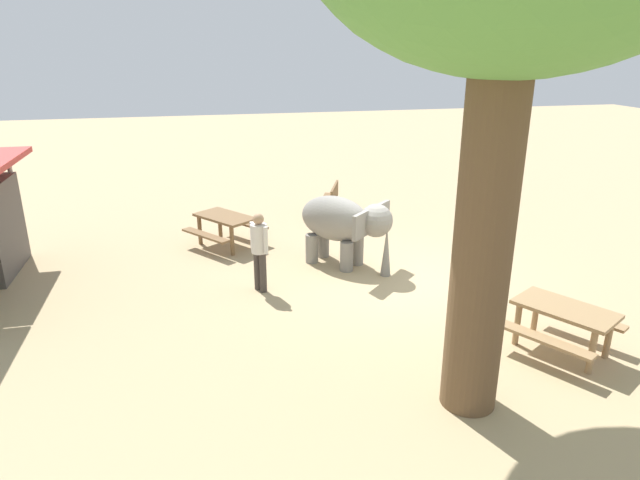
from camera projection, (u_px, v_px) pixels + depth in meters
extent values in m
plane|color=tan|center=(397.00, 279.00, 11.77)|extent=(60.00, 60.00, 0.00)
cylinder|color=gray|center=(357.00, 250.00, 12.49)|extent=(0.29, 0.29, 0.67)
cylinder|color=gray|center=(347.00, 256.00, 12.12)|extent=(0.29, 0.29, 0.67)
cylinder|color=gray|center=(323.00, 243.00, 12.96)|extent=(0.29, 0.29, 0.67)
cylinder|color=gray|center=(312.00, 248.00, 12.59)|extent=(0.29, 0.29, 0.67)
ellipsoid|color=gray|center=(335.00, 218.00, 12.30)|extent=(1.78, 1.76, 1.00)
sphere|color=gray|center=(376.00, 221.00, 11.73)|extent=(0.71, 0.71, 0.71)
cone|color=gray|center=(386.00, 251.00, 11.80)|extent=(0.22, 0.22, 1.12)
cube|color=gray|center=(382.00, 214.00, 12.15)|extent=(0.46, 0.48, 0.53)
cube|color=gray|center=(361.00, 225.00, 11.41)|extent=(0.46, 0.48, 0.53)
cylinder|color=#3F3833|center=(257.00, 270.00, 11.18)|extent=(0.14, 0.14, 0.82)
cylinder|color=#3F3833|center=(263.00, 273.00, 11.06)|extent=(0.14, 0.14, 0.82)
cylinder|color=silver|center=(259.00, 238.00, 10.89)|extent=(0.32, 0.32, 0.58)
sphere|color=tan|center=(258.00, 219.00, 10.76)|extent=(0.22, 0.22, 0.22)
cylinder|color=silver|center=(252.00, 235.00, 11.03)|extent=(0.09, 0.09, 0.55)
cylinder|color=silver|center=(266.00, 240.00, 10.74)|extent=(0.09, 0.09, 0.55)
cylinder|color=brown|center=(483.00, 241.00, 6.96)|extent=(0.75, 0.75, 4.76)
cube|color=brown|center=(329.00, 200.00, 16.07)|extent=(1.45, 0.88, 0.06)
cube|color=brown|center=(334.00, 192.00, 15.97)|extent=(1.33, 0.57, 0.40)
cube|color=brown|center=(326.00, 213.00, 15.66)|extent=(0.21, 0.36, 0.42)
cube|color=brown|center=(331.00, 203.00, 16.64)|extent=(0.21, 0.36, 0.42)
cube|color=brown|center=(225.00, 217.00, 13.47)|extent=(1.68, 1.54, 0.06)
cylinder|color=brown|center=(200.00, 230.00, 13.74)|extent=(0.10, 0.10, 0.72)
cylinder|color=brown|center=(220.00, 224.00, 14.20)|extent=(0.10, 0.10, 0.72)
cylinder|color=brown|center=(232.00, 241.00, 13.00)|extent=(0.10, 0.10, 0.72)
cylinder|color=brown|center=(252.00, 234.00, 13.46)|extent=(0.10, 0.10, 0.72)
cube|color=brown|center=(205.00, 235.00, 13.13)|extent=(1.35, 1.09, 0.05)
cube|color=brown|center=(244.00, 223.00, 14.02)|extent=(1.35, 1.09, 0.05)
cube|color=#9E7A51|center=(565.00, 309.00, 8.80)|extent=(1.70, 1.45, 0.06)
cylinder|color=#9E7A51|center=(517.00, 324.00, 9.13)|extent=(0.10, 0.10, 0.72)
cylinder|color=#9E7A51|center=(536.00, 312.00, 9.55)|extent=(0.10, 0.10, 0.72)
cylinder|color=#9E7A51|center=(592.00, 352.00, 8.31)|extent=(0.10, 0.10, 0.72)
cylinder|color=#9E7A51|center=(608.00, 337.00, 8.72)|extent=(0.10, 0.10, 0.72)
cube|color=#9E7A51|center=(545.00, 340.00, 8.50)|extent=(1.42, 0.97, 0.05)
cube|color=#9E7A51|center=(579.00, 314.00, 9.30)|extent=(1.42, 0.97, 0.05)
cylinder|color=gray|center=(17.00, 207.00, 12.63)|extent=(0.10, 0.10, 2.40)
cylinder|color=gray|center=(351.00, 225.00, 14.81)|extent=(0.36, 0.36, 0.32)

